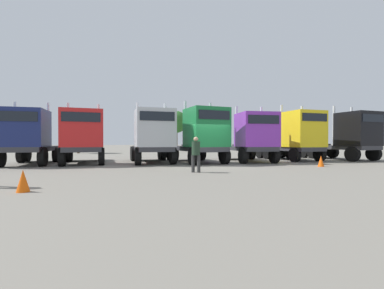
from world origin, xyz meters
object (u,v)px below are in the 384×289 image
Objects in this scene: semi_truck_red at (83,136)px; visitor_with_camera at (196,152)px; traffic_cone_near at (23,181)px; semi_truck_black at (350,136)px; semi_truck_purple at (252,137)px; semi_truck_green at (202,135)px; semi_truck_silver at (153,136)px; semi_truck_navy at (28,136)px; semi_truck_yellow at (298,136)px; traffic_cone_mid at (321,161)px.

visitor_with_camera is (6.01, -6.05, -0.83)m from semi_truck_red.
semi_truck_black is at bearing 24.01° from traffic_cone_near.
visitor_with_camera is at bearing -43.27° from semi_truck_purple.
semi_truck_silver is at bearing -110.71° from semi_truck_green.
traffic_cone_near is (3.13, -9.57, -1.46)m from semi_truck_navy.
semi_truck_green reaches higher than semi_truck_red.
semi_truck_silver is 1.04× the size of semi_truck_yellow.
semi_truck_black is at bearing 141.33° from visitor_with_camera.
semi_truck_yellow is 8.98× the size of traffic_cone_near.
semi_truck_green is (7.66, -1.05, 0.08)m from semi_truck_red.
semi_truck_navy is at bearing -96.01° from semi_truck_silver.
semi_truck_navy is 22.83m from semi_truck_black.
semi_truck_red is 1.06× the size of semi_truck_silver.
semi_truck_black reaches higher than semi_truck_green.
semi_truck_yellow reaches higher than visitor_with_camera.
semi_truck_navy is 10.99m from visitor_with_camera.
traffic_cone_near is at bearing -63.68° from semi_truck_yellow.
semi_truck_purple is 9.73× the size of traffic_cone_near.
semi_truck_purple is at bearing 84.56° from semi_truck_navy.
semi_truck_black is 14.61m from visitor_with_camera.
semi_truck_red is at bearing -96.11° from semi_truck_yellow.
semi_truck_purple is 10.07× the size of traffic_cone_mid.
semi_truck_red reaches higher than visitor_with_camera.
semi_truck_silver reaches higher than visitor_with_camera.
semi_truck_purple is (6.89, -0.52, -0.09)m from semi_truck_silver.
semi_truck_silver is at bearing -99.09° from semi_truck_black.
semi_truck_navy is 0.96× the size of semi_truck_silver.
semi_truck_purple reaches higher than visitor_with_camera.
semi_truck_yellow is (7.72, 0.62, 0.02)m from semi_truck_green.
semi_truck_silver is 6.91m from semi_truck_purple.
semi_truck_yellow is at bearing -103.25° from semi_truck_black.
semi_truck_purple is at bearing 164.36° from visitor_with_camera.
semi_truck_black reaches higher than traffic_cone_mid.
semi_truck_navy is at bearing -104.54° from semi_truck_green.
semi_truck_red reaches higher than traffic_cone_mid.
semi_truck_black reaches higher than traffic_cone_near.
semi_truck_green is 5.34m from visitor_with_camera.
semi_truck_silver is 9.65× the size of traffic_cone_mid.
visitor_with_camera is (-1.65, -5.00, -0.91)m from semi_truck_green.
semi_truck_red is 3.83× the size of visitor_with_camera.
semi_truck_silver is (4.46, -0.41, 0.05)m from semi_truck_red.
semi_truck_yellow is (18.55, -0.36, 0.12)m from semi_truck_navy.
semi_truck_silver is 0.96× the size of semi_truck_purple.
semi_truck_silver is at bearing -134.11° from visitor_with_camera.
traffic_cone_mid is (13.83, 4.73, -0.01)m from traffic_cone_near.
semi_truck_navy is 8.93× the size of traffic_cone_near.
semi_truck_yellow is 10.97m from visitor_with_camera.
visitor_with_camera is at bearing -63.56° from semi_truck_yellow.
semi_truck_silver is 0.97× the size of semi_truck_black.
traffic_cone_near is at bearing -28.85° from visitor_with_camera.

